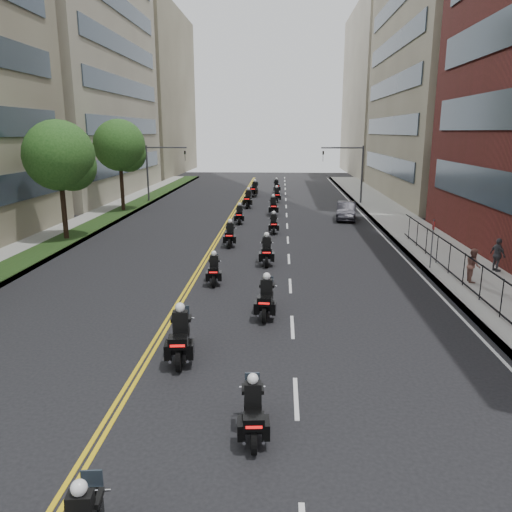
{
  "coord_description": "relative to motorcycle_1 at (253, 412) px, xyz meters",
  "views": [
    {
      "loc": [
        2.74,
        -7.08,
        6.95
      ],
      "look_at": [
        1.61,
        15.16,
        1.36
      ],
      "focal_mm": 35.0,
      "sensor_mm": 36.0,
      "label": 1
    }
  ],
  "objects": [
    {
      "name": "sidewalk_right",
      "position": [
        9.86,
        21.75,
        -0.53
      ],
      "size": [
        4.0,
        90.0,
        0.15
      ],
      "primitive_type": "cube",
      "color": "gray",
      "rests_on": "ground"
    },
    {
      "name": "motorcycle_2",
      "position": [
        -2.47,
        3.9,
        0.12
      ],
      "size": [
        0.71,
        2.47,
        1.82
      ],
      "rotation": [
        0.0,
        0.0,
        0.11
      ],
      "color": "black",
      "rests_on": "ground"
    },
    {
      "name": "motorcycle_11",
      "position": [
        0.12,
        39.85,
        0.06
      ],
      "size": [
        0.59,
        2.26,
        1.67
      ],
      "rotation": [
        0.0,
        0.0,
        0.08
      ],
      "color": "black",
      "rests_on": "ground"
    },
    {
      "name": "motorcycle_6",
      "position": [
        -2.56,
        19.87,
        0.06
      ],
      "size": [
        0.53,
        2.27,
        1.67
      ],
      "rotation": [
        0.0,
        0.0,
        0.04
      ],
      "color": "black",
      "rests_on": "ground"
    },
    {
      "name": "motorcycle_7",
      "position": [
        0.07,
        24.04,
        0.01
      ],
      "size": [
        0.5,
        2.1,
        1.55
      ],
      "rotation": [
        0.0,
        0.0,
        0.04
      ],
      "color": "black",
      "rests_on": "ground"
    },
    {
      "name": "motorcycle_3",
      "position": [
        0.07,
        7.8,
        0.07
      ],
      "size": [
        0.57,
        2.32,
        1.71
      ],
      "rotation": [
        0.0,
        0.0,
        -0.06
      ],
      "color": "black",
      "rests_on": "ground"
    },
    {
      "name": "motorcycle_1",
      "position": [
        0.0,
        0.0,
        0.0
      ],
      "size": [
        0.55,
        2.07,
        1.53
      ],
      "rotation": [
        0.0,
        0.0,
        0.08
      ],
      "color": "black",
      "rests_on": "ground"
    },
    {
      "name": "motorcycle_5",
      "position": [
        -0.16,
        15.58,
        0.08
      ],
      "size": [
        0.55,
        2.35,
        1.73
      ],
      "rotation": [
        0.0,
        0.0,
        0.03
      ],
      "color": "black",
      "rests_on": "ground"
    },
    {
      "name": "iron_fence",
      "position": [
        8.86,
        8.75,
        0.3
      ],
      "size": [
        0.05,
        28.0,
        1.5
      ],
      "color": "black",
      "rests_on": "sidewalk_right"
    },
    {
      "name": "motorcycle_4",
      "position": [
        -2.51,
        11.99,
        0.01
      ],
      "size": [
        0.57,
        2.09,
        1.54
      ],
      "rotation": [
        0.0,
        0.0,
        0.09
      ],
      "color": "black",
      "rests_on": "ground"
    },
    {
      "name": "building_right_far",
      "position": [
        19.36,
        74.75,
        12.4
      ],
      "size": [
        15.0,
        28.0,
        26.0
      ],
      "primitive_type": "cube",
      "color": "gray",
      "rests_on": "ground"
    },
    {
      "name": "street_trees",
      "position": [
        -13.19,
        15.35,
        4.53
      ],
      "size": [
        4.4,
        38.4,
        7.98
      ],
      "color": "#322016",
      "rests_on": "ground"
    },
    {
      "name": "building_left_mid",
      "position": [
        -24.12,
        44.75,
        16.4
      ],
      "size": [
        16.11,
        28.0,
        34.0
      ],
      "color": "gray",
      "rests_on": "ground"
    },
    {
      "name": "traffic_signal_right",
      "position": [
        7.39,
        38.75,
        3.09
      ],
      "size": [
        4.09,
        0.2,
        5.6
      ],
      "color": "#3F3F44",
      "rests_on": "ground"
    },
    {
      "name": "motorcycle_8",
      "position": [
        -2.62,
        27.65,
        0.03
      ],
      "size": [
        0.51,
        2.18,
        1.61
      ],
      "rotation": [
        0.0,
        0.0,
        0.03
      ],
      "color": "black",
      "rests_on": "ground"
    },
    {
      "name": "motorcycle_12",
      "position": [
        -2.33,
        43.95,
        0.14
      ],
      "size": [
        0.76,
        2.54,
        1.87
      ],
      "rotation": [
        0.0,
        0.0,
        -0.13
      ],
      "color": "black",
      "rests_on": "ground"
    },
    {
      "name": "building_right_tan",
      "position": [
        19.33,
        44.75,
        14.4
      ],
      "size": [
        15.11,
        28.0,
        30.0
      ],
      "color": "#756C56",
      "rests_on": "ground"
    },
    {
      "name": "traffic_signal_left",
      "position": [
        -11.68,
        38.75,
        3.09
      ],
      "size": [
        4.09,
        0.2,
        5.6
      ],
      "color": "#3F3F44",
      "rests_on": "ground"
    },
    {
      "name": "pedestrian_b",
      "position": [
        9.49,
        12.39,
        0.33
      ],
      "size": [
        0.66,
        0.81,
        1.57
      ],
      "primitive_type": "imported",
      "rotation": [
        0.0,
        0.0,
        1.48
      ],
      "color": "brown",
      "rests_on": "sidewalk_right"
    },
    {
      "name": "motorcycle_13",
      "position": [
        0.01,
        47.82,
        0.07
      ],
      "size": [
        0.66,
        2.31,
        1.71
      ],
      "rotation": [
        0.0,
        0.0,
        0.11
      ],
      "color": "black",
      "rests_on": "ground"
    },
    {
      "name": "sidewalk_left",
      "position": [
        -14.14,
        21.75,
        -0.53
      ],
      "size": [
        4.0,
        90.0,
        0.15
      ],
      "primitive_type": "cube",
      "color": "gray",
      "rests_on": "ground"
    },
    {
      "name": "parked_sedan",
      "position": [
        5.86,
        29.89,
        0.1
      ],
      "size": [
        2.07,
        4.43,
        1.41
      ],
      "primitive_type": "imported",
      "rotation": [
        0.0,
        0.0,
        -0.14
      ],
      "color": "black",
      "rests_on": "ground"
    },
    {
      "name": "grass_strip",
      "position": [
        -13.34,
        21.75,
        -0.43
      ],
      "size": [
        2.0,
        90.0,
        0.04
      ],
      "primitive_type": "cube",
      "color": "#183212",
      "rests_on": "sidewalk_left"
    },
    {
      "name": "motorcycle_10",
      "position": [
        -2.5,
        35.94,
        0.14
      ],
      "size": [
        0.61,
        2.55,
        1.88
      ],
      "rotation": [
        0.0,
        0.0,
        -0.05
      ],
      "color": "black",
      "rests_on": "ground"
    },
    {
      "name": "motorcycle_9",
      "position": [
        -0.09,
        31.81,
        0.09
      ],
      "size": [
        0.59,
        2.38,
        1.76
      ],
      "rotation": [
        0.0,
        0.0,
        0.06
      ],
      "color": "black",
      "rests_on": "ground"
    },
    {
      "name": "building_left_far",
      "position": [
        -24.14,
        74.75,
        12.4
      ],
      "size": [
        16.0,
        28.0,
        26.0
      ],
      "primitive_type": "cube",
      "color": "#756C56",
      "rests_on": "ground"
    },
    {
      "name": "pedestrian_c",
      "position": [
        11.36,
        14.23,
        0.38
      ],
      "size": [
        0.68,
        1.06,
        1.68
      ],
      "primitive_type": "imported",
      "rotation": [
        0.0,
        0.0,
        1.87
      ],
      "color": "#3C3D43",
      "rests_on": "sidewalk_right"
    }
  ]
}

